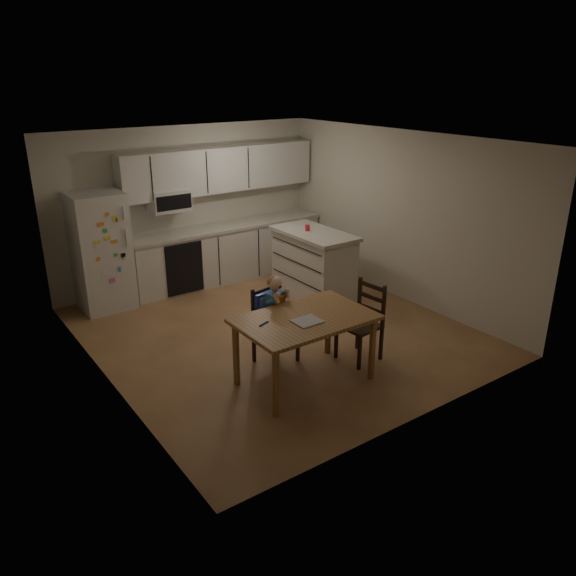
{
  "coord_description": "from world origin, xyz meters",
  "views": [
    {
      "loc": [
        -3.8,
        -5.66,
        3.25
      ],
      "look_at": [
        -0.26,
        -0.67,
        0.89
      ],
      "focal_mm": 35.0,
      "sensor_mm": 36.0,
      "label": 1
    }
  ],
  "objects_px": {
    "refrigerator": "(101,251)",
    "red_cup": "(307,228)",
    "chair_side": "(365,316)",
    "dining_table": "(305,326)",
    "kitchen_island": "(314,264)",
    "chair_booster": "(273,310)"
  },
  "relations": [
    {
      "from": "refrigerator",
      "to": "red_cup",
      "type": "relative_size",
      "value": 18.06
    },
    {
      "from": "refrigerator",
      "to": "chair_booster",
      "type": "xyz_separation_m",
      "value": [
        1.08,
        -2.8,
        -0.19
      ]
    },
    {
      "from": "kitchen_island",
      "to": "chair_booster",
      "type": "distance_m",
      "value": 2.19
    },
    {
      "from": "dining_table",
      "to": "chair_booster",
      "type": "distance_m",
      "value": 0.62
    },
    {
      "from": "chair_booster",
      "to": "chair_side",
      "type": "relative_size",
      "value": 1.14
    },
    {
      "from": "red_cup",
      "to": "refrigerator",
      "type": "bearing_deg",
      "value": 154.18
    },
    {
      "from": "refrigerator",
      "to": "dining_table",
      "type": "relative_size",
      "value": 1.16
    },
    {
      "from": "red_cup",
      "to": "chair_side",
      "type": "height_order",
      "value": "red_cup"
    },
    {
      "from": "refrigerator",
      "to": "dining_table",
      "type": "bearing_deg",
      "value": -72.32
    },
    {
      "from": "kitchen_island",
      "to": "red_cup",
      "type": "xyz_separation_m",
      "value": [
        -0.05,
        0.1,
        0.55
      ]
    },
    {
      "from": "chair_side",
      "to": "chair_booster",
      "type": "bearing_deg",
      "value": -125.37
    },
    {
      "from": "chair_side",
      "to": "dining_table",
      "type": "bearing_deg",
      "value": -91.58
    },
    {
      "from": "kitchen_island",
      "to": "chair_side",
      "type": "relative_size",
      "value": 1.45
    },
    {
      "from": "red_cup",
      "to": "dining_table",
      "type": "relative_size",
      "value": 0.06
    },
    {
      "from": "red_cup",
      "to": "dining_table",
      "type": "xyz_separation_m",
      "value": [
        -1.62,
        -2.11,
        -0.39
      ]
    },
    {
      "from": "kitchen_island",
      "to": "dining_table",
      "type": "height_order",
      "value": "kitchen_island"
    },
    {
      "from": "chair_side",
      "to": "red_cup",
      "type": "bearing_deg",
      "value": 156.54
    },
    {
      "from": "refrigerator",
      "to": "red_cup",
      "type": "distance_m",
      "value": 3.02
    },
    {
      "from": "refrigerator",
      "to": "kitchen_island",
      "type": "relative_size",
      "value": 1.23
    },
    {
      "from": "kitchen_island",
      "to": "red_cup",
      "type": "relative_size",
      "value": 14.65
    },
    {
      "from": "refrigerator",
      "to": "kitchen_island",
      "type": "xyz_separation_m",
      "value": [
        2.77,
        -1.41,
        -0.34
      ]
    },
    {
      "from": "chair_side",
      "to": "kitchen_island",
      "type": "bearing_deg",
      "value": 154.32
    }
  ]
}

